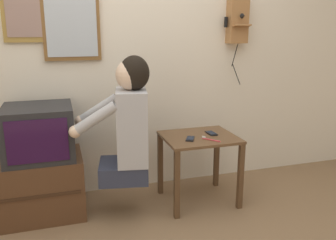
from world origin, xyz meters
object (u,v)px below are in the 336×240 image
(person, at_px, (128,121))
(television, at_px, (39,132))
(wall_phone_antique, at_px, (237,19))
(framed_picture, at_px, (30,4))
(wall_mirror, at_px, (71,21))
(cell_phone_held, at_px, (190,139))
(toothbrush, at_px, (210,139))
(cell_phone_spare, at_px, (211,133))

(person, xyz_separation_m, television, (-0.64, 0.21, -0.08))
(wall_phone_antique, bearing_deg, framed_picture, 178.54)
(wall_mirror, bearing_deg, cell_phone_held, -30.74)
(framed_picture, height_order, cell_phone_held, framed_picture)
(wall_phone_antique, relative_size, wall_mirror, 1.36)
(wall_phone_antique, distance_m, cell_phone_held, 1.19)
(framed_picture, distance_m, toothbrush, 1.71)
(framed_picture, distance_m, cell_phone_spare, 1.73)
(wall_phone_antique, distance_m, wall_mirror, 1.43)
(person, distance_m, wall_phone_antique, 1.39)
(person, relative_size, cell_phone_held, 6.80)
(wall_phone_antique, bearing_deg, cell_phone_spare, -136.59)
(person, relative_size, wall_mirror, 1.54)
(wall_phone_antique, bearing_deg, wall_mirror, 178.37)
(wall_mirror, bearing_deg, framed_picture, 179.38)
(wall_mirror, distance_m, cell_phone_spare, 1.43)
(person, xyz_separation_m, wall_phone_antique, (1.09, 0.44, 0.74))
(cell_phone_held, relative_size, cell_phone_spare, 1.08)
(person, bearing_deg, wall_mirror, 45.85)
(person, xyz_separation_m, cell_phone_spare, (0.71, 0.08, -0.18))
(cell_phone_spare, bearing_deg, framed_picture, 159.72)
(cell_phone_spare, bearing_deg, television, 171.17)
(television, bearing_deg, cell_phone_spare, -5.52)
(wall_mirror, bearing_deg, wall_phone_antique, -1.63)
(person, relative_size, framed_picture, 1.68)
(cell_phone_spare, bearing_deg, person, -177.17)
(cell_phone_held, distance_m, cell_phone_spare, 0.24)
(cell_phone_spare, bearing_deg, toothbrush, -121.21)
(wall_mirror, bearing_deg, television, -137.17)
(television, distance_m, cell_phone_held, 1.15)
(television, bearing_deg, person, -17.96)
(television, bearing_deg, framed_picture, 88.50)
(person, bearing_deg, toothbrush, -86.30)
(person, distance_m, toothbrush, 0.65)
(cell_phone_held, bearing_deg, person, -153.58)
(person, bearing_deg, wall_phone_antique, -57.39)
(person, bearing_deg, framed_picture, 63.06)
(toothbrush, bearing_deg, wall_phone_antique, 9.79)
(television, xyz_separation_m, cell_phone_spare, (1.34, -0.13, -0.09))
(wall_phone_antique, height_order, cell_phone_spare, wall_phone_antique)
(wall_phone_antique, relative_size, cell_phone_held, 6.01)
(wall_mirror, relative_size, toothbrush, 4.63)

